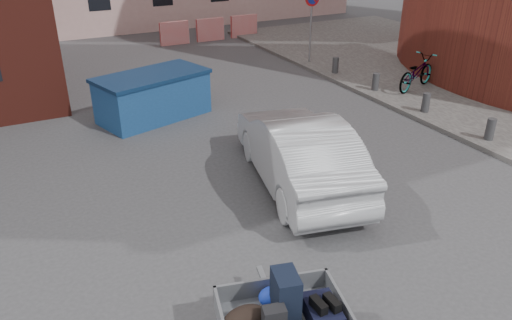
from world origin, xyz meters
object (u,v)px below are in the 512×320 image
silver_car (299,151)px  dumpster (153,96)px  trailer (282,315)px  bicycle (416,73)px

silver_car → dumpster: bearing=-60.4°
silver_car → trailer: bearing=68.3°
dumpster → bicycle: size_ratio=1.66×
dumpster → trailer: bearing=-113.0°
bicycle → silver_car: bearing=98.9°
dumpster → bicycle: 8.31m
trailer → dumpster: (1.01, 8.97, 0.03)m
dumpster → silver_car: 5.39m
trailer → dumpster: size_ratio=0.58×
trailer → silver_car: silver_car is taller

